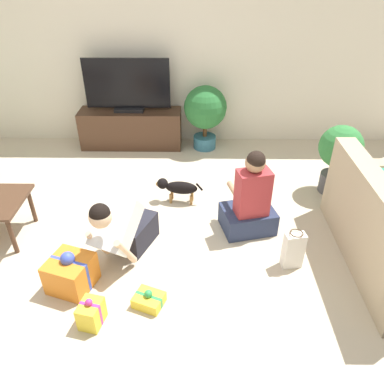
# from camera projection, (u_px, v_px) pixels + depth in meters

# --- Properties ---
(ground_plane) EXTENTS (16.00, 16.00, 0.00)m
(ground_plane) POSITION_uv_depth(u_px,v_px,m) (131.00, 252.00, 3.64)
(ground_plane) COLOR beige
(wall_back) EXTENTS (8.40, 0.06, 2.60)m
(wall_back) POSITION_uv_depth(u_px,v_px,m) (151.00, 51.00, 5.13)
(wall_back) COLOR silver
(wall_back) RESTS_ON ground_plane
(tv_console) EXTENTS (1.45, 0.41, 0.54)m
(tv_console) POSITION_uv_depth(u_px,v_px,m) (131.00, 129.00, 5.46)
(tv_console) COLOR #472D1E
(tv_console) RESTS_ON ground_plane
(tv) EXTENTS (1.18, 0.20, 0.73)m
(tv) POSITION_uv_depth(u_px,v_px,m) (127.00, 88.00, 5.14)
(tv) COLOR black
(tv) RESTS_ON tv_console
(potted_plant_corner_right) EXTENTS (0.49, 0.49, 0.84)m
(potted_plant_corner_right) POSITION_uv_depth(u_px,v_px,m) (339.00, 153.00, 4.28)
(potted_plant_corner_right) COLOR #4C4C51
(potted_plant_corner_right) RESTS_ON ground_plane
(potted_plant_back_right) EXTENTS (0.60, 0.60, 0.92)m
(potted_plant_back_right) POSITION_uv_depth(u_px,v_px,m) (205.00, 110.00, 5.25)
(potted_plant_back_right) COLOR #336B84
(potted_plant_back_right) RESTS_ON ground_plane
(person_kneeling) EXTENTS (0.58, 0.81, 0.77)m
(person_kneeling) POSITION_uv_depth(u_px,v_px,m) (123.00, 228.00, 3.43)
(person_kneeling) COLOR #23232D
(person_kneeling) RESTS_ON ground_plane
(person_sitting) EXTENTS (0.60, 0.56, 0.93)m
(person_sitting) POSITION_uv_depth(u_px,v_px,m) (250.00, 203.00, 3.76)
(person_sitting) COLOR #283351
(person_sitting) RESTS_ON ground_plane
(dog) EXTENTS (0.54, 0.18, 0.29)m
(dog) POSITION_uv_depth(u_px,v_px,m) (177.00, 187.00, 4.27)
(dog) COLOR black
(dog) RESTS_ON ground_plane
(gift_box_a) EXTENTS (0.44, 0.44, 0.38)m
(gift_box_a) POSITION_uv_depth(u_px,v_px,m) (71.00, 273.00, 3.20)
(gift_box_a) COLOR orange
(gift_box_a) RESTS_ON ground_plane
(gift_box_b) EXTENTS (0.20, 0.23, 0.27)m
(gift_box_b) POSITION_uv_depth(u_px,v_px,m) (91.00, 313.00, 2.90)
(gift_box_b) COLOR yellow
(gift_box_b) RESTS_ON ground_plane
(gift_box_c) EXTENTS (0.29, 0.27, 0.16)m
(gift_box_c) POSITION_uv_depth(u_px,v_px,m) (149.00, 300.00, 3.09)
(gift_box_c) COLOR yellow
(gift_box_c) RESTS_ON ground_plane
(gift_bag_a) EXTENTS (0.20, 0.14, 0.39)m
(gift_bag_a) POSITION_uv_depth(u_px,v_px,m) (293.00, 250.00, 3.39)
(gift_bag_a) COLOR white
(gift_bag_a) RESTS_ON ground_plane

